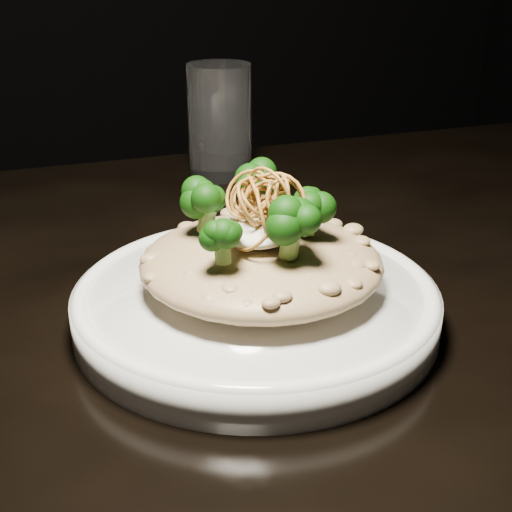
# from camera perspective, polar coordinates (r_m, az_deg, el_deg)

# --- Properties ---
(table) EXTENTS (1.10, 0.80, 0.75)m
(table) POSITION_cam_1_polar(r_m,az_deg,el_deg) (0.67, 5.42, -7.56)
(table) COLOR black
(table) RESTS_ON ground
(plate) EXTENTS (0.27, 0.27, 0.03)m
(plate) POSITION_cam_1_polar(r_m,az_deg,el_deg) (0.54, 0.00, -3.97)
(plate) COLOR white
(plate) RESTS_ON table
(risotto) EXTENTS (0.18, 0.18, 0.04)m
(risotto) POSITION_cam_1_polar(r_m,az_deg,el_deg) (0.53, 0.43, -0.48)
(risotto) COLOR brown
(risotto) RESTS_ON plate
(broccoli) EXTENTS (0.13, 0.13, 0.05)m
(broccoli) POSITION_cam_1_polar(r_m,az_deg,el_deg) (0.51, 0.14, 3.80)
(broccoli) COLOR black
(broccoli) RESTS_ON risotto
(cheese) EXTENTS (0.06, 0.06, 0.02)m
(cheese) POSITION_cam_1_polar(r_m,az_deg,el_deg) (0.51, 0.02, 2.05)
(cheese) COLOR white
(cheese) RESTS_ON risotto
(shallots) EXTENTS (0.05, 0.05, 0.03)m
(shallots) POSITION_cam_1_polar(r_m,az_deg,el_deg) (0.50, 0.63, 4.66)
(shallots) COLOR #8C5F1D
(shallots) RESTS_ON cheese
(drinking_glass) EXTENTS (0.10, 0.10, 0.13)m
(drinking_glass) POSITION_cam_1_polar(r_m,az_deg,el_deg) (0.87, -2.92, 10.73)
(drinking_glass) COLOR white
(drinking_glass) RESTS_ON table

